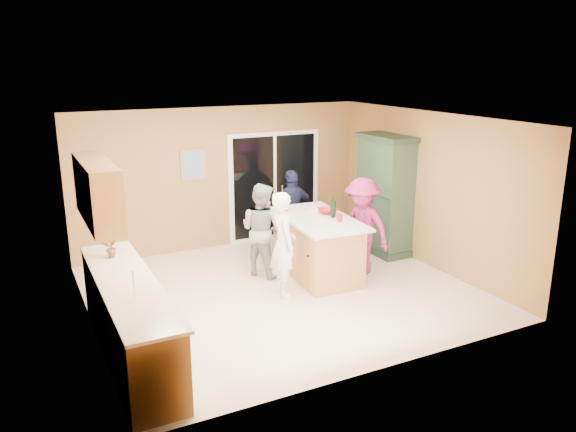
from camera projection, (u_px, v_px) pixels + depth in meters
name	position (u px, v px, depth m)	size (l,w,h in m)	color
floor	(282.00, 291.00, 8.54)	(5.50, 5.50, 0.00)	white
ceiling	(282.00, 119.00, 7.84)	(5.50, 5.00, 0.10)	silver
wall_back	(222.00, 178.00, 10.34)	(5.50, 0.10, 2.60)	tan
wall_front	(384.00, 262.00, 6.05)	(5.50, 0.10, 2.60)	tan
wall_left	(85.00, 234.00, 7.00)	(0.10, 5.00, 2.60)	tan
wall_right	(429.00, 190.00, 9.39)	(0.10, 5.00, 2.60)	tan
left_cabinet_run	(132.00, 325.00, 6.46)	(0.65, 3.05, 1.24)	#BA8D48
upper_cabinets	(97.00, 191.00, 6.75)	(0.35, 1.60, 0.75)	#BA8D48
sliding_door	(275.00, 186.00, 10.84)	(1.90, 0.07, 2.10)	white
framed_picture	(193.00, 165.00, 10.01)	(0.46, 0.04, 0.56)	#A48352
kitchen_island	(317.00, 248.00, 9.07)	(1.13, 1.93, 0.98)	#BA8D48
green_hutch	(385.00, 196.00, 10.09)	(0.61, 1.17, 2.14)	#223724
woman_white	(283.00, 244.00, 8.24)	(0.58, 0.38, 1.58)	white
woman_grey	(261.00, 230.00, 9.04)	(0.74, 0.58, 1.52)	#A6A6A8
woman_navy	(292.00, 211.00, 10.13)	(0.89, 0.37, 1.52)	#1B1E3B
woman_magenta	(362.00, 226.00, 9.08)	(1.03, 0.59, 1.60)	#972156
serving_bowl	(327.00, 211.00, 9.17)	(0.32, 0.32, 0.08)	#B11317
tulip_vase	(110.00, 242.00, 7.19)	(0.22, 0.15, 0.41)	#B61228
tumbler_near	(286.00, 207.00, 9.33)	(0.08, 0.08, 0.12)	#B11317
tumbler_far	(340.00, 218.00, 8.68)	(0.08, 0.08, 0.12)	#B11317
wine_bottle	(333.00, 209.00, 8.90)	(0.08, 0.08, 0.37)	black
white_plate	(316.00, 210.00, 9.33)	(0.22, 0.22, 0.01)	white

